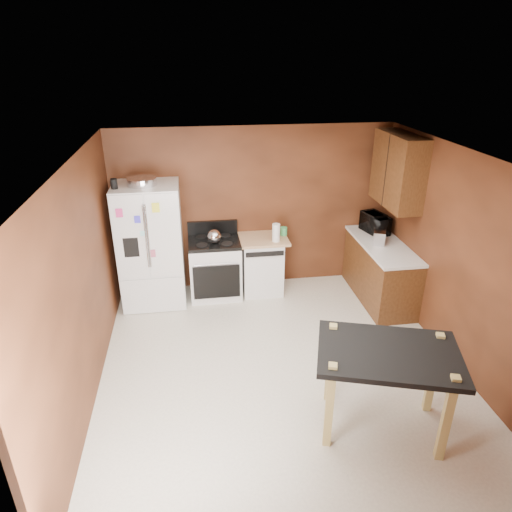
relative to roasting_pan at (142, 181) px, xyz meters
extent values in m
plane|color=white|center=(1.58, -1.86, -1.85)|extent=(4.50, 4.50, 0.00)
plane|color=white|center=(1.58, -1.86, 0.65)|extent=(4.50, 4.50, 0.00)
plane|color=brown|center=(1.58, 0.39, -0.60)|extent=(4.20, 0.00, 4.20)
plane|color=brown|center=(1.58, -4.11, -0.60)|extent=(4.20, 0.00, 4.20)
plane|color=brown|center=(-0.52, -1.86, -0.60)|extent=(0.00, 4.50, 4.50)
plane|color=brown|center=(3.68, -1.86, -0.60)|extent=(0.00, 4.50, 4.50)
cylinder|color=silver|center=(0.00, 0.00, 0.00)|extent=(0.41, 0.41, 0.10)
cylinder|color=black|center=(-0.35, -0.13, 0.02)|extent=(0.09, 0.09, 0.13)
sphere|color=silver|center=(0.94, -0.04, -0.85)|extent=(0.20, 0.20, 0.20)
cylinder|color=white|center=(1.85, -0.07, -0.83)|extent=(0.12, 0.12, 0.27)
cylinder|color=#47B965|center=(2.01, 0.15, -0.90)|extent=(0.14, 0.14, 0.12)
cube|color=silver|center=(3.32, -0.39, -0.85)|extent=(0.25, 0.31, 0.19)
imported|color=black|center=(3.42, 0.04, -0.82)|extent=(0.44, 0.55, 0.27)
cube|color=white|center=(0.03, 0.01, -0.95)|extent=(0.90, 0.75, 1.80)
cube|color=white|center=(-0.19, -0.38, -0.67)|extent=(0.43, 0.02, 1.20)
cube|color=white|center=(0.26, -0.38, -0.67)|extent=(0.43, 0.02, 1.20)
cube|color=white|center=(0.03, -0.38, -1.57)|extent=(0.88, 0.02, 0.54)
cube|color=black|center=(-0.19, -0.38, -0.80)|extent=(0.20, 0.01, 0.28)
cylinder|color=silver|center=(0.02, -0.40, -0.65)|extent=(0.02, 0.02, 0.90)
cylinder|color=silver|center=(0.05, -0.40, -0.65)|extent=(0.02, 0.02, 0.90)
cube|color=#EC3789|center=(-0.29, -0.40, -0.30)|extent=(0.09, 0.00, 0.12)
cube|color=#423AF8|center=(-0.07, -0.40, -0.40)|extent=(0.08, 0.00, 0.10)
cube|color=#FEFF35|center=(0.18, -0.40, -0.25)|extent=(0.10, 0.00, 0.13)
cube|color=#C75875|center=(0.08, -0.40, -0.90)|extent=(0.08, 0.00, 0.11)
cube|color=#A2F3F2|center=(-0.02, -0.40, -0.60)|extent=(0.07, 0.00, 0.07)
cube|color=white|center=(0.94, 0.06, -1.43)|extent=(0.76, 0.65, 0.85)
cube|color=black|center=(0.94, 0.06, -0.98)|extent=(0.76, 0.65, 0.05)
cube|color=black|center=(0.94, 0.35, -0.85)|extent=(0.76, 0.06, 0.20)
cube|color=black|center=(0.94, -0.28, -1.47)|extent=(0.68, 0.02, 0.52)
cylinder|color=silver|center=(0.94, -0.28, -1.18)|extent=(0.62, 0.02, 0.02)
cylinder|color=black|center=(0.76, 0.22, -0.95)|extent=(0.17, 0.17, 0.02)
cylinder|color=black|center=(1.12, 0.22, -0.95)|extent=(0.17, 0.17, 0.02)
cylinder|color=black|center=(0.76, -0.10, -0.95)|extent=(0.17, 0.17, 0.02)
cylinder|color=black|center=(1.12, -0.10, -0.95)|extent=(0.17, 0.17, 0.02)
cube|color=white|center=(1.66, 0.09, -1.43)|extent=(0.60, 0.60, 0.85)
cube|color=black|center=(1.66, -0.23, -1.09)|extent=(0.56, 0.02, 0.07)
cube|color=tan|center=(1.66, 0.09, -0.98)|extent=(0.78, 0.62, 0.04)
cube|color=brown|center=(3.38, -0.41, -1.42)|extent=(0.60, 1.55, 0.86)
cube|color=white|center=(3.38, -0.41, -0.97)|extent=(0.63, 1.58, 0.04)
cube|color=brown|center=(3.51, -0.31, 0.10)|extent=(0.35, 1.05, 1.00)
cube|color=black|center=(3.33, -0.31, 0.10)|extent=(0.01, 0.01, 1.00)
cube|color=black|center=(2.40, -2.91, -0.96)|extent=(1.52, 1.23, 0.05)
cube|color=tan|center=(2.00, -2.45, -1.38)|extent=(0.10, 0.10, 0.94)
cube|color=tan|center=(2.99, -2.76, -1.38)|extent=(0.10, 0.10, 0.94)
cube|color=tan|center=(1.81, -3.06, -1.38)|extent=(0.10, 0.10, 0.94)
cube|color=tan|center=(2.80, -3.37, -1.38)|extent=(0.10, 0.10, 0.94)
camera|label=1|loc=(0.66, -6.19, 1.65)|focal=32.00mm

